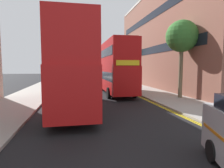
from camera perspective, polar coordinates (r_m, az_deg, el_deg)
name	(u,v)px	position (r m, az deg, el deg)	size (l,w,h in m)	color
sidewalk_right	(161,96)	(19.51, 14.69, -3.49)	(4.00, 80.00, 0.14)	#9E9991
sidewalk_left	(22,100)	(18.20, -25.54, -4.43)	(4.00, 80.00, 0.14)	#9E9991
kerb_line_outer	(149,101)	(16.87, 11.17, -4.97)	(0.10, 56.00, 0.01)	yellow
kerb_line_inner	(147,101)	(16.82, 10.67, -5.00)	(0.10, 56.00, 0.01)	yellow
double_decker_bus_away	(74,66)	(13.40, -11.55, 5.44)	(2.81, 10.81, 5.64)	red
double_decker_bus_oncoming	(114,66)	(21.05, 0.74, 5.37)	(2.84, 10.82, 5.64)	#B20F0F
pedestrian_far	(121,80)	(29.39, 2.81, 1.30)	(0.34, 0.22, 1.62)	#2D2D38
street_tree_near	(182,37)	(18.58, 20.34, 13.15)	(2.86, 2.86, 7.00)	#6B6047
street_tree_mid	(116,50)	(39.46, 1.07, 10.31)	(3.76, 3.76, 8.32)	#6B6047
townhouse_terrace_right	(181,40)	(30.38, 20.08, 12.32)	(10.08, 28.00, 13.82)	brown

